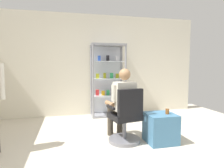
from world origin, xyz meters
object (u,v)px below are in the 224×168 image
display_cabinet_main (108,80)px  storage_crate (161,128)px  tea_glass (167,111)px  office_chair (126,121)px  seated_shopkeeper (122,101)px

display_cabinet_main → storage_crate: 2.21m
tea_glass → display_cabinet_main: bearing=106.3°
tea_glass → office_chair: bearing=166.9°
display_cabinet_main → seated_shopkeeper: bearing=-93.7°
display_cabinet_main → office_chair: display_cabinet_main is taller
storage_crate → tea_glass: tea_glass is taller
seated_shopkeeper → display_cabinet_main: bearing=86.3°
tea_glass → seated_shopkeeper: bearing=156.0°
seated_shopkeeper → storage_crate: seated_shopkeeper is taller
display_cabinet_main → storage_crate: display_cabinet_main is taller
display_cabinet_main → office_chair: (-0.08, -1.92, -0.57)m
tea_glass → storage_crate: bearing=156.1°
storage_crate → tea_glass: size_ratio=5.57×
office_chair → storage_crate: 0.62m
office_chair → seated_shopkeeper: size_ratio=0.74×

